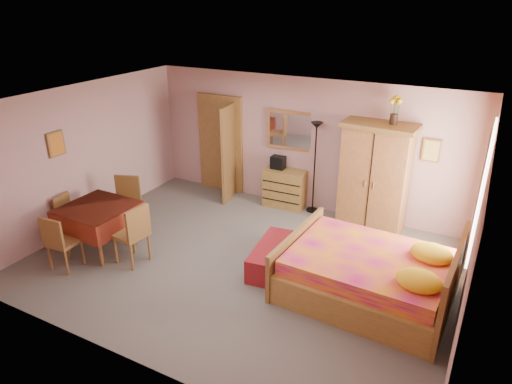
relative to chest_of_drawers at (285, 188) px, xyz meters
The scene contains 23 objects.
floor 2.34m from the chest_of_drawers, 82.74° to the right, with size 6.50×6.50×0.00m, color slate.
ceiling 3.19m from the chest_of_drawers, 82.74° to the right, with size 6.50×6.50×0.00m, color brown.
wall_back 0.98m from the chest_of_drawers, 36.55° to the left, with size 6.50×0.10×2.60m, color tan.
wall_front 4.88m from the chest_of_drawers, 86.52° to the right, with size 6.50×0.10×2.60m, color tan.
wall_left 3.85m from the chest_of_drawers, 142.33° to the right, with size 0.10×5.00×2.60m, color tan.
wall_right 4.31m from the chest_of_drawers, 32.83° to the right, with size 0.10×5.00×2.60m, color tan.
doorway 1.74m from the chest_of_drawers, behind, with size 1.06×0.12×2.15m, color #9E6B35.
window 3.82m from the chest_of_drawers, 17.21° to the right, with size 0.08×1.40×1.95m, color white.
picture_left 4.31m from the chest_of_drawers, 135.44° to the right, with size 0.04×0.32×0.42m, color orange.
picture_back 2.89m from the chest_of_drawers, ahead, with size 0.30×0.04×0.40m, color #D8BF59.
chest_of_drawers is the anchor object (origin of this frame).
wall_mirror 1.18m from the chest_of_drawers, 90.00° to the left, with size 1.00×0.05×0.79m, color silver.
stereo 0.55m from the chest_of_drawers, 169.56° to the left, with size 0.28×0.20×0.26m, color black.
floor_lamp 0.79m from the chest_of_drawers, ahead, with size 0.23×0.23×1.82m, color black.
wardrobe 1.90m from the chest_of_drawers, ahead, with size 1.27×0.65×1.99m, color #A46737.
sunflower_vase 2.71m from the chest_of_drawers, ahead, with size 0.19×0.19×0.48m, color yellow.
bed 3.19m from the chest_of_drawers, 43.88° to the right, with size 2.33×1.83×1.08m, color #CD1472.
bench 2.33m from the chest_of_drawers, 70.65° to the right, with size 0.44×1.19×0.40m, color maroon.
dining_table 3.64m from the chest_of_drawers, 123.93° to the right, with size 1.08×1.08×0.79m, color maroon.
chair_south 4.25m from the chest_of_drawers, 119.49° to the right, with size 0.42×0.42×0.93m, color #925F31.
chair_north 3.14m from the chest_of_drawers, 131.97° to the right, with size 0.46×0.46×1.01m, color olive.
chair_west 4.04m from the chest_of_drawers, 131.92° to the right, with size 0.38×0.38×0.83m, color #AD6E3A.
chair_east 3.34m from the chest_of_drawers, 112.69° to the right, with size 0.46×0.46×1.01m, color #A56F38.
Camera 1 is at (3.17, -5.51, 4.00)m, focal length 32.00 mm.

